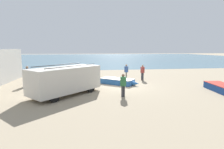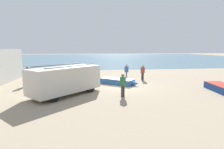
% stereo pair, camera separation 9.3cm
% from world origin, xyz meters
% --- Properties ---
extents(ground_plane, '(200.00, 200.00, 0.00)m').
position_xyz_m(ground_plane, '(0.00, 0.00, 0.00)').
color(ground_plane, gray).
extents(sea_water, '(120.00, 80.00, 0.01)m').
position_xyz_m(sea_water, '(0.00, 52.00, 0.00)').
color(sea_water, '#477084').
rests_on(sea_water, ground_plane).
extents(parked_van, '(5.16, 5.11, 2.18)m').
position_xyz_m(parked_van, '(-4.53, -2.37, 1.14)').
color(parked_van, beige).
rests_on(parked_van, ground_plane).
extents(fishing_rowboat_1, '(3.75, 3.26, 0.63)m').
position_xyz_m(fishing_rowboat_1, '(-5.76, 6.95, 0.31)').
color(fishing_rowboat_1, '#234CA3').
rests_on(fishing_rowboat_1, ground_plane).
extents(fishing_rowboat_2, '(3.52, 3.06, 0.53)m').
position_xyz_m(fishing_rowboat_2, '(-0.11, 0.93, 0.27)').
color(fishing_rowboat_2, '#2D66AD').
rests_on(fishing_rowboat_2, ground_plane).
extents(fisherman_0, '(0.43, 0.43, 1.62)m').
position_xyz_m(fisherman_0, '(-0.53, -3.46, 0.97)').
color(fisherman_0, '#38383D').
rests_on(fisherman_0, ground_plane).
extents(fisherman_1, '(0.47, 0.47, 1.79)m').
position_xyz_m(fisherman_1, '(-8.42, 1.36, 1.07)').
color(fisherman_1, navy).
rests_on(fisherman_1, ground_plane).
extents(fisherman_2, '(0.43, 0.43, 1.64)m').
position_xyz_m(fisherman_2, '(2.79, 2.67, 0.98)').
color(fisherman_2, '#38383D').
rests_on(fisherman_2, ground_plane).
extents(fisherman_3, '(0.44, 0.44, 1.66)m').
position_xyz_m(fisherman_3, '(1.17, 3.30, 0.99)').
color(fisherman_3, '#5B564C').
rests_on(fisherman_3, ground_plane).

